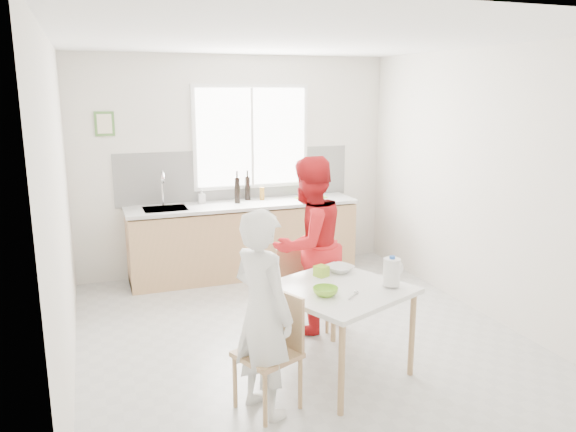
% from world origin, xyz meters
% --- Properties ---
extents(ground, '(4.50, 4.50, 0.00)m').
position_xyz_m(ground, '(0.00, 0.00, 0.00)').
color(ground, '#B7B7B2').
rests_on(ground, ground).
extents(room_shell, '(4.50, 4.50, 4.50)m').
position_xyz_m(room_shell, '(0.00, 0.00, 1.64)').
color(room_shell, silver).
rests_on(room_shell, ground).
extents(window, '(1.50, 0.06, 1.30)m').
position_xyz_m(window, '(0.20, 2.23, 1.70)').
color(window, white).
rests_on(window, room_shell).
extents(backsplash, '(3.00, 0.02, 0.65)m').
position_xyz_m(backsplash, '(0.00, 2.24, 1.23)').
color(backsplash, white).
rests_on(backsplash, room_shell).
extents(picture_frame, '(0.22, 0.03, 0.28)m').
position_xyz_m(picture_frame, '(-1.55, 2.23, 1.90)').
color(picture_frame, '#4E803A').
rests_on(picture_frame, room_shell).
extents(kitchen_counter, '(2.84, 0.64, 1.37)m').
position_xyz_m(kitchen_counter, '(-0.00, 1.95, 0.42)').
color(kitchen_counter, tan).
rests_on(kitchen_counter, ground).
extents(dining_table, '(1.27, 1.27, 0.75)m').
position_xyz_m(dining_table, '(0.03, -0.75, 0.67)').
color(dining_table, white).
rests_on(dining_table, ground).
extents(chair_left, '(0.52, 0.52, 0.85)m').
position_xyz_m(chair_left, '(-0.60, -1.02, 0.47)').
color(chair_left, tan).
rests_on(chair_left, ground).
extents(chair_far, '(0.50, 0.50, 0.83)m').
position_xyz_m(chair_far, '(0.03, 0.13, 0.46)').
color(chair_far, tan).
rests_on(chair_far, ground).
extents(person_white, '(0.55, 0.65, 1.51)m').
position_xyz_m(person_white, '(-0.70, -1.06, 0.75)').
color(person_white, white).
rests_on(person_white, ground).
extents(person_red, '(1.00, 0.91, 1.69)m').
position_xyz_m(person_red, '(0.15, 0.17, 0.84)').
color(person_red, red).
rests_on(person_red, ground).
extents(bowl_green, '(0.26, 0.26, 0.06)m').
position_xyz_m(bowl_green, '(-0.13, -0.88, 0.78)').
color(bowl_green, '#84CA2E').
rests_on(bowl_green, dining_table).
extents(bowl_white, '(0.30, 0.30, 0.06)m').
position_xyz_m(bowl_white, '(0.21, -0.40, 0.78)').
color(bowl_white, white).
rests_on(bowl_white, dining_table).
extents(milk_jug, '(0.19, 0.13, 0.24)m').
position_xyz_m(milk_jug, '(0.44, -0.88, 0.88)').
color(milk_jug, white).
rests_on(milk_jug, dining_table).
extents(green_box, '(0.13, 0.13, 0.09)m').
position_xyz_m(green_box, '(0.01, -0.45, 0.79)').
color(green_box, '#8EBD2B').
rests_on(green_box, dining_table).
extents(spoon, '(0.13, 0.12, 0.01)m').
position_xyz_m(spoon, '(0.04, -0.99, 0.76)').
color(spoon, '#A5A5AA').
rests_on(spoon, dining_table).
extents(cutting_board, '(0.41, 0.35, 0.01)m').
position_xyz_m(cutting_board, '(0.91, 1.96, 0.93)').
color(cutting_board, '#90C82E').
rests_on(cutting_board, kitchen_counter).
extents(wine_bottle_a, '(0.07, 0.07, 0.32)m').
position_xyz_m(wine_bottle_a, '(-0.07, 1.97, 1.08)').
color(wine_bottle_a, black).
rests_on(wine_bottle_a, kitchen_counter).
extents(wine_bottle_b, '(0.07, 0.07, 0.30)m').
position_xyz_m(wine_bottle_b, '(0.11, 2.13, 1.07)').
color(wine_bottle_b, black).
rests_on(wine_bottle_b, kitchen_counter).
extents(jar_amber, '(0.06, 0.06, 0.16)m').
position_xyz_m(jar_amber, '(0.28, 2.07, 1.00)').
color(jar_amber, '#996A21').
rests_on(jar_amber, kitchen_counter).
extents(soap_bottle, '(0.08, 0.08, 0.17)m').
position_xyz_m(soap_bottle, '(-0.48, 2.12, 1.01)').
color(soap_bottle, '#999999').
rests_on(soap_bottle, kitchen_counter).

